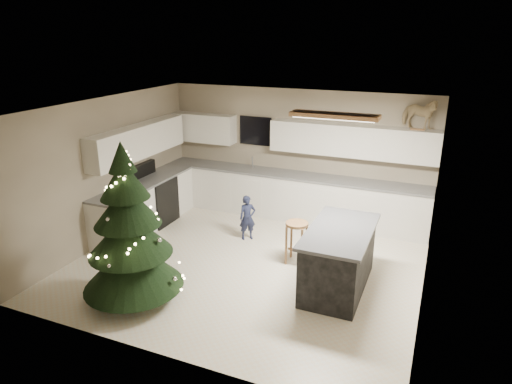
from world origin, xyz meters
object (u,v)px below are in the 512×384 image
(christmas_tree, at_px, (130,238))
(island, at_px, (339,258))
(bar_stool, at_px, (297,233))
(rocking_horse, at_px, (419,114))
(toddler, at_px, (247,218))

(christmas_tree, bearing_deg, island, 28.74)
(island, bearing_deg, bar_stool, 147.96)
(rocking_horse, bearing_deg, toddler, 131.53)
(christmas_tree, height_order, toddler, christmas_tree)
(bar_stool, xyz_separation_m, rocking_horse, (1.58, 1.97, 1.75))
(bar_stool, relative_size, rocking_horse, 1.05)
(bar_stool, relative_size, toddler, 0.86)
(island, bearing_deg, rocking_horse, 73.10)
(island, relative_size, rocking_horse, 2.48)
(island, bearing_deg, toddler, 151.72)
(bar_stool, distance_m, christmas_tree, 2.69)
(bar_stool, distance_m, toddler, 1.24)
(christmas_tree, bearing_deg, bar_stool, 47.26)
(bar_stool, bearing_deg, toddler, 154.66)
(bar_stool, relative_size, christmas_tree, 0.31)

